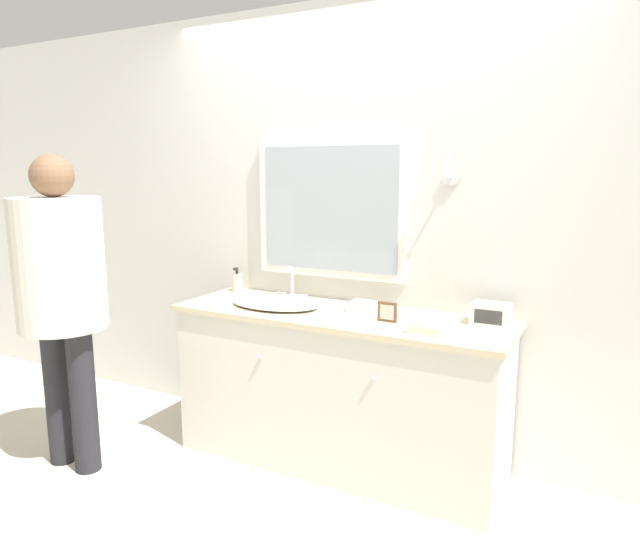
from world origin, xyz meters
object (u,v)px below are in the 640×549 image
soap_bottle (237,282)px  picture_frame (387,312)px  person (61,281)px  sink_basin (276,303)px  appliance_box (491,314)px

soap_bottle → picture_frame: bearing=-12.9°
soap_bottle → person: 1.04m
soap_bottle → person: bearing=-117.1°
picture_frame → person: (-1.58, -0.66, 0.13)m
sink_basin → picture_frame: sink_basin is taller
appliance_box → picture_frame: size_ratio=1.79×
soap_bottle → picture_frame: (1.11, -0.25, -0.01)m
appliance_box → person: 2.23m
picture_frame → sink_basin: bearing=177.4°
soap_bottle → picture_frame: soap_bottle is taller
sink_basin → person: person is taller
appliance_box → sink_basin: bearing=-171.7°
person → sink_basin: bearing=37.7°
soap_bottle → appliance_box: size_ratio=0.83×
sink_basin → appliance_box: bearing=8.3°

